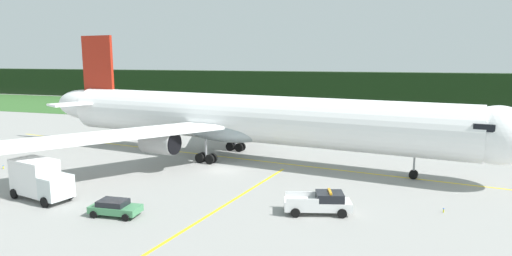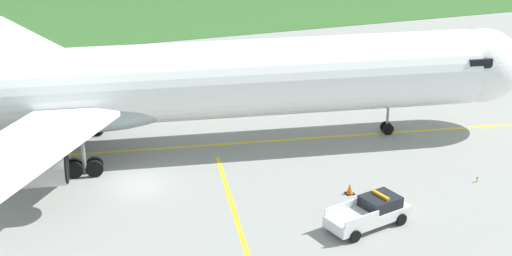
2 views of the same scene
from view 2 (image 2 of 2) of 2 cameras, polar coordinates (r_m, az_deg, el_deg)
The scene contains 7 objects.
ground at distance 53.78m, azimuth -8.79°, elevation -4.09°, with size 320.00×320.00×0.00m, color gray.
grass_verge at distance 103.80m, azimuth -13.95°, elevation 8.39°, with size 320.00×37.17×0.04m, color #335F2A.
taxiway_centerline_main at distance 59.02m, azimuth -8.86°, elevation -1.63°, with size 83.17×0.30×0.01m, color yellow.
airliner at distance 57.18m, azimuth -9.79°, elevation 3.01°, with size 62.73×49.97×15.77m.
ops_pickup_truck at distance 48.13m, azimuth 8.43°, elevation -6.16°, with size 5.77×3.37×1.94m.
apron_cone at distance 52.05m, azimuth 6.92°, elevation -4.46°, with size 0.60×0.60×0.75m.
taxiway_edge_light_east at distance 55.46m, azimuth 15.97°, elevation -3.64°, with size 0.12×0.12×0.38m.
Camera 2 is at (-7.11, -47.84, 23.50)m, focal length 54.34 mm.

